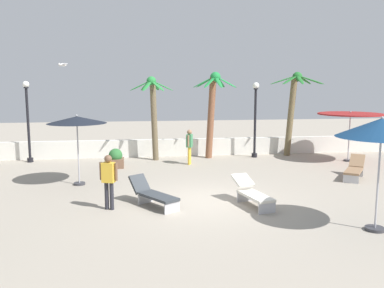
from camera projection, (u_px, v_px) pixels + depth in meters
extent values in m
plane|color=#9E9384|center=(204.00, 201.00, 12.99)|extent=(56.00, 56.00, 0.00)
cube|color=silver|center=(178.00, 147.00, 20.99)|extent=(25.20, 0.30, 0.87)
cylinder|color=#333338|center=(79.00, 184.00, 15.05)|extent=(0.41, 0.41, 0.08)
cylinder|color=#A5A5AD|center=(78.00, 154.00, 14.88)|extent=(0.05, 0.05, 2.32)
cone|color=black|center=(77.00, 120.00, 14.70)|extent=(2.13, 2.13, 0.25)
sphere|color=#99999E|center=(77.00, 116.00, 14.68)|extent=(0.08, 0.08, 0.08)
cylinder|color=#333338|center=(375.00, 229.00, 10.38)|extent=(0.49, 0.49, 0.08)
cylinder|color=#A5A5AD|center=(378.00, 184.00, 10.21)|extent=(0.05, 0.05, 2.43)
cone|color=navy|center=(382.00, 128.00, 10.00)|extent=(2.19, 2.19, 0.47)
sphere|color=#99999E|center=(382.00, 118.00, 9.97)|extent=(0.08, 0.08, 0.08)
cylinder|color=#333338|center=(348.00, 160.00, 19.60)|extent=(0.39, 0.39, 0.08)
cylinder|color=#A5A5AD|center=(349.00, 138.00, 19.44)|extent=(0.05, 0.05, 2.28)
cylinder|color=maroon|center=(350.00, 114.00, 19.27)|extent=(2.99, 2.99, 0.06)
sphere|color=#99999E|center=(351.00, 112.00, 19.26)|extent=(0.08, 0.08, 0.08)
cylinder|color=brown|center=(291.00, 117.00, 20.89)|extent=(0.59, 0.31, 4.03)
sphere|color=#216928|center=(297.00, 77.00, 20.63)|extent=(0.49, 0.49, 0.49)
ellipsoid|color=#216928|center=(310.00, 80.00, 20.79)|extent=(1.39, 0.29, 0.49)
ellipsoid|color=#216928|center=(304.00, 80.00, 21.16)|extent=(1.21, 1.00, 0.49)
ellipsoid|color=#216928|center=(290.00, 80.00, 21.33)|extent=(0.42, 1.39, 0.49)
ellipsoid|color=#216928|center=(283.00, 80.00, 21.01)|extent=(1.21, 1.00, 0.49)
ellipsoid|color=#216928|center=(283.00, 80.00, 20.58)|extent=(1.39, 0.25, 0.49)
ellipsoid|color=#216928|center=(290.00, 80.00, 20.14)|extent=(1.20, 1.02, 0.49)
ellipsoid|color=#216928|center=(300.00, 80.00, 19.95)|extent=(0.44, 1.39, 0.49)
ellipsoid|color=#216928|center=(311.00, 80.00, 20.25)|extent=(1.16, 1.07, 0.49)
cylinder|color=brown|center=(154.00, 121.00, 19.63)|extent=(0.39, 0.28, 3.80)
sphere|color=#28843A|center=(151.00, 81.00, 19.34)|extent=(0.45, 0.45, 0.45)
ellipsoid|color=#28843A|center=(163.00, 86.00, 19.38)|extent=(1.01, 0.32, 0.51)
ellipsoid|color=#28843A|center=(155.00, 86.00, 19.89)|extent=(0.56, 1.00, 0.51)
ellipsoid|color=#28843A|center=(146.00, 86.00, 19.81)|extent=(0.63, 0.98, 0.51)
ellipsoid|color=#28843A|center=(140.00, 86.00, 19.38)|extent=(1.02, 0.35, 0.51)
ellipsoid|color=#28843A|center=(147.00, 86.00, 18.86)|extent=(0.59, 0.99, 0.51)
ellipsoid|color=#28843A|center=(158.00, 86.00, 18.96)|extent=(0.69, 0.96, 0.51)
cylinder|color=brown|center=(211.00, 118.00, 20.22)|extent=(0.54, 0.32, 3.99)
sphere|color=#1F833C|center=(215.00, 77.00, 19.95)|extent=(0.52, 0.52, 0.52)
ellipsoid|color=#1F833C|center=(227.00, 82.00, 20.11)|extent=(1.07, 0.28, 0.58)
ellipsoid|color=#1F833C|center=(220.00, 82.00, 20.49)|extent=(0.78, 0.97, 0.58)
ellipsoid|color=#1F833C|center=(213.00, 82.00, 20.56)|extent=(0.22, 1.06, 0.58)
ellipsoid|color=#1F833C|center=(205.00, 82.00, 20.29)|extent=(0.94, 0.83, 0.58)
ellipsoid|color=#1F833C|center=(204.00, 82.00, 19.99)|extent=(1.07, 0.34, 0.58)
ellipsoid|color=#1F833C|center=(210.00, 82.00, 19.50)|extent=(0.82, 0.95, 0.58)
ellipsoid|color=#1F833C|center=(219.00, 82.00, 19.43)|extent=(0.30, 1.07, 0.58)
ellipsoid|color=#1F833C|center=(226.00, 82.00, 19.73)|extent=(0.98, 0.77, 0.58)
cylinder|color=black|center=(254.00, 155.00, 20.65)|extent=(0.28, 0.28, 0.20)
cylinder|color=black|center=(255.00, 123.00, 20.41)|extent=(0.12, 0.12, 3.42)
cylinder|color=black|center=(256.00, 89.00, 20.16)|extent=(0.22, 0.22, 0.06)
sphere|color=white|center=(256.00, 86.00, 20.14)|extent=(0.32, 0.32, 0.32)
cylinder|color=black|center=(30.00, 160.00, 19.37)|extent=(0.28, 0.28, 0.20)
cylinder|color=black|center=(28.00, 125.00, 19.12)|extent=(0.12, 0.12, 3.49)
cylinder|color=black|center=(26.00, 88.00, 18.87)|extent=(0.22, 0.22, 0.06)
sphere|color=white|center=(26.00, 84.00, 18.84)|extent=(0.30, 0.30, 0.30)
cube|color=#B7B7BC|center=(267.00, 208.00, 11.70)|extent=(0.54, 0.17, 0.35)
cube|color=#B7B7BC|center=(245.00, 196.00, 12.90)|extent=(0.54, 0.17, 0.35)
cube|color=silver|center=(256.00, 196.00, 12.27)|extent=(0.87, 1.49, 0.08)
cube|color=silver|center=(243.00, 180.00, 12.98)|extent=(0.68, 0.74, 0.32)
cube|color=#B7B7BC|center=(172.00, 207.00, 11.77)|extent=(0.48, 0.34, 0.35)
cube|color=#B7B7BC|center=(145.00, 198.00, 12.72)|extent=(0.48, 0.34, 0.35)
cube|color=#33383D|center=(158.00, 196.00, 12.22)|extent=(1.24, 1.47, 0.08)
cube|color=#33383D|center=(140.00, 184.00, 12.88)|extent=(0.73, 0.71, 0.55)
cube|color=#B7B7BC|center=(351.00, 179.00, 15.25)|extent=(0.47, 0.36, 0.35)
cube|color=#B7B7BC|center=(356.00, 172.00, 16.37)|extent=(0.47, 0.36, 0.35)
cube|color=#8C6B4C|center=(354.00, 171.00, 15.78)|extent=(1.28, 1.45, 0.08)
cube|color=#8C6B4C|center=(357.00, 161.00, 16.54)|extent=(0.77, 0.77, 0.48)
cylinder|color=#26262D|center=(112.00, 196.00, 12.03)|extent=(0.12, 0.12, 0.83)
cylinder|color=#26262D|center=(107.00, 196.00, 12.07)|extent=(0.12, 0.12, 0.83)
cube|color=gold|center=(109.00, 172.00, 11.95)|extent=(0.42, 0.35, 0.59)
sphere|color=brown|center=(108.00, 159.00, 11.89)|extent=(0.22, 0.22, 0.22)
cylinder|color=brown|center=(116.00, 172.00, 11.89)|extent=(0.08, 0.08, 0.53)
cylinder|color=brown|center=(101.00, 171.00, 12.00)|extent=(0.08, 0.08, 0.53)
cylinder|color=gold|center=(189.00, 156.00, 18.70)|extent=(0.12, 0.12, 0.81)
cylinder|color=gold|center=(190.00, 155.00, 18.85)|extent=(0.12, 0.12, 0.81)
cube|color=#3F8C59|center=(189.00, 141.00, 18.67)|extent=(0.35, 0.42, 0.57)
sphere|color=#936B4C|center=(189.00, 132.00, 18.61)|extent=(0.22, 0.22, 0.22)
cylinder|color=#936B4C|center=(188.00, 141.00, 18.44)|extent=(0.08, 0.08, 0.52)
cylinder|color=#936B4C|center=(191.00, 139.00, 18.90)|extent=(0.08, 0.08, 0.52)
ellipsoid|color=white|center=(63.00, 65.00, 18.74)|extent=(0.34, 0.25, 0.12)
sphere|color=white|center=(59.00, 64.00, 18.64)|extent=(0.10, 0.10, 0.10)
cube|color=silver|center=(65.00, 64.00, 18.53)|extent=(0.33, 0.50, 0.06)
cube|color=silver|center=(62.00, 65.00, 18.93)|extent=(0.33, 0.49, 0.11)
cube|color=brown|center=(116.00, 163.00, 18.10)|extent=(0.70, 0.70, 0.40)
sphere|color=#2D6B33|center=(116.00, 155.00, 18.04)|extent=(0.60, 0.60, 0.60)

